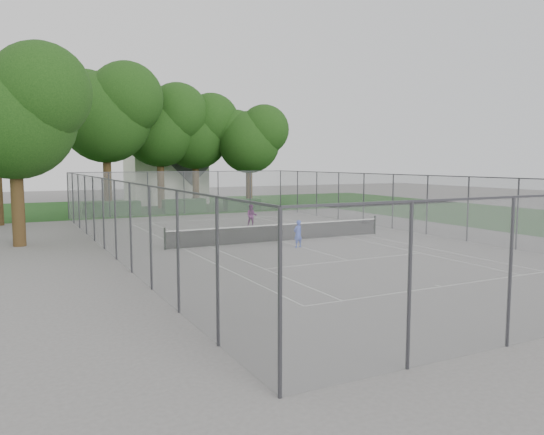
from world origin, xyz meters
name	(u,v)px	position (x,y,z in m)	size (l,w,h in m)	color
ground	(280,241)	(0.00, 0.00, 0.00)	(120.00, 120.00, 0.00)	slate
grass_far	(156,206)	(0.00, 26.00, 0.00)	(60.00, 20.00, 0.00)	#163F12
court_markings	(280,241)	(0.00, 0.00, 0.01)	(11.03, 23.83, 0.01)	silver
tennis_net	(280,232)	(0.00, 0.00, 0.51)	(12.87, 0.10, 1.10)	black
perimeter_fence	(280,208)	(0.00, 0.00, 1.81)	(18.08, 34.08, 3.52)	#38383D
tree_far_left	(107,110)	(-5.27, 21.10, 8.64)	(8.75, 7.99, 12.57)	#3C2915
tree_far_midleft	(161,123)	(-0.13, 23.18, 7.88)	(7.97, 7.28, 11.46)	#3C2915
tree_far_midright	(196,129)	(3.35, 23.49, 7.39)	(7.48, 6.83, 10.76)	#3C2915
tree_far_right	(250,137)	(7.69, 20.67, 6.62)	(6.71, 6.12, 9.64)	#3C2915
tree_side_front	(15,107)	(-12.60, 4.48, 6.99)	(7.08, 6.46, 10.18)	#3C2915
hedge_left	(112,208)	(-5.52, 18.66, 0.55)	(4.38, 1.31, 1.10)	#154315
hedge_mid	(184,206)	(0.41, 18.31, 0.57)	(3.62, 1.03, 1.14)	#154315
hedge_right	(242,205)	(5.70, 18.09, 0.48)	(3.23, 1.18, 0.97)	#154315
house	(165,167)	(1.79, 28.84, 3.76)	(7.50, 5.81, 9.34)	white
girl_player	(298,234)	(-0.18, -2.24, 0.69)	(0.50, 0.33, 1.38)	blue
woman_player	(252,216)	(1.28, 6.49, 0.75)	(0.72, 0.56, 1.49)	#6D2469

